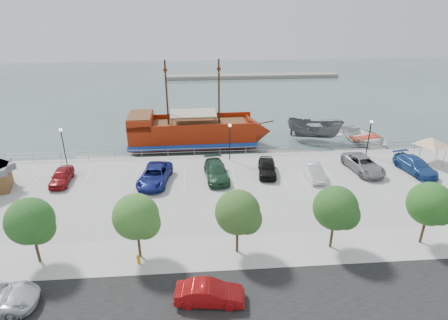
{
  "coord_description": "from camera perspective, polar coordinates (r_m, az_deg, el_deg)",
  "views": [
    {
      "loc": [
        -3.71,
        -32.11,
        17.4
      ],
      "look_at": [
        -1.0,
        2.0,
        2.0
      ],
      "focal_mm": 30.0,
      "sensor_mm": 36.0,
      "label": 1
    }
  ],
  "objects": [
    {
      "name": "ground",
      "position": [
        37.19,
        1.79,
        -5.43
      ],
      "size": [
        160.0,
        160.0,
        0.0
      ],
      "primitive_type": "plane",
      "color": "#425453"
    },
    {
      "name": "street",
      "position": [
        23.99,
        6.27,
        -22.41
      ],
      "size": [
        100.0,
        8.0,
        0.04
      ],
      "primitive_type": "cube",
      "color": "black",
      "rests_on": "land_slab"
    },
    {
      "name": "sidewalk",
      "position": [
        28.37,
        4.05,
        -13.64
      ],
      "size": [
        100.0,
        4.0,
        0.05
      ],
      "primitive_type": "cube",
      "color": "silver",
      "rests_on": "land_slab"
    },
    {
      "name": "seawall_railing",
      "position": [
        43.49,
        0.71,
        1.4
      ],
      "size": [
        50.0,
        0.06,
        1.0
      ],
      "color": "gray",
      "rests_on": "land_slab"
    },
    {
      "name": "far_shore",
      "position": [
        90.0,
        4.42,
        12.63
      ],
      "size": [
        40.0,
        3.0,
        0.8
      ],
      "primitive_type": "cube",
      "color": "gray",
      "rests_on": "ground"
    },
    {
      "name": "pirate_ship",
      "position": [
        48.05,
        -3.24,
        4.18
      ],
      "size": [
        18.55,
        5.53,
        11.65
      ],
      "rotation": [
        0.0,
        0.0,
        0.02
      ],
      "color": "maroon",
      "rests_on": "ground"
    },
    {
      "name": "patrol_boat",
      "position": [
        51.63,
        13.58,
        4.34
      ],
      "size": [
        7.83,
        5.41,
        2.84
      ],
      "primitive_type": "imported",
      "rotation": [
        0.0,
        0.0,
        1.17
      ],
      "color": "#545658",
      "rests_on": "ground"
    },
    {
      "name": "speedboat",
      "position": [
        52.42,
        20.76,
        3.03
      ],
      "size": [
        7.58,
        9.26,
        1.68
      ],
      "primitive_type": "imported",
      "rotation": [
        0.0,
        0.0,
        0.25
      ],
      "color": "silver",
      "rests_on": "ground"
    },
    {
      "name": "dock_west",
      "position": [
        46.45,
        -17.8,
        -0.06
      ],
      "size": [
        7.21,
        2.69,
        0.4
      ],
      "primitive_type": "cube",
      "rotation": [
        0.0,
        0.0,
        -0.1
      ],
      "color": "gray",
      "rests_on": "ground"
    },
    {
      "name": "dock_mid",
      "position": [
        46.65,
        10.45,
        0.83
      ],
      "size": [
        6.75,
        2.67,
        0.38
      ],
      "primitive_type": "cube",
      "rotation": [
        0.0,
        0.0,
        -0.12
      ],
      "color": "slate",
      "rests_on": "ground"
    },
    {
      "name": "dock_east",
      "position": [
        49.46,
        19.94,
        1.09
      ],
      "size": [
        6.24,
        1.88,
        0.36
      ],
      "primitive_type": "cube",
      "rotation": [
        0.0,
        0.0,
        0.02
      ],
      "color": "slate",
      "rests_on": "ground"
    },
    {
      "name": "canopy_tent",
      "position": [
        46.77,
        29.19,
        2.98
      ],
      "size": [
        5.03,
        5.03,
        3.31
      ],
      "rotation": [
        0.0,
        0.0,
        -0.32
      ],
      "color": "slate",
      "rests_on": "land_slab"
    },
    {
      "name": "street_sedan",
      "position": [
        24.1,
        -2.19,
        -19.67
      ],
      "size": [
        4.38,
        1.95,
        1.4
      ],
      "primitive_type": "imported",
      "rotation": [
        0.0,
        0.0,
        1.46
      ],
      "color": "#9C0F10",
      "rests_on": "street"
    },
    {
      "name": "fire_hydrant",
      "position": [
        27.59,
        -12.91,
        -14.52
      ],
      "size": [
        0.26,
        0.26,
        0.75
      ],
      "rotation": [
        0.0,
        0.0,
        0.02
      ],
      "color": "#C5890D",
      "rests_on": "sidewalk"
    },
    {
      "name": "lamp_post_left",
      "position": [
        43.63,
        -23.39,
        2.82
      ],
      "size": [
        0.36,
        0.36,
        4.28
      ],
      "color": "black",
      "rests_on": "land_slab"
    },
    {
      "name": "lamp_post_mid",
      "position": [
        41.39,
        0.89,
        3.78
      ],
      "size": [
        0.36,
        0.36,
        4.28
      ],
      "color": "black",
      "rests_on": "land_slab"
    },
    {
      "name": "lamp_post_right",
      "position": [
        45.7,
        21.34,
        4.08
      ],
      "size": [
        0.36,
        0.36,
        4.28
      ],
      "color": "black",
      "rests_on": "land_slab"
    },
    {
      "name": "tree_b",
      "position": [
        28.43,
        -27.2,
        -8.51
      ],
      "size": [
        3.3,
        3.2,
        5.0
      ],
      "color": "#473321",
      "rests_on": "sidewalk"
    },
    {
      "name": "tree_c",
      "position": [
        26.49,
        -12.96,
        -8.64
      ],
      "size": [
        3.3,
        3.2,
        5.0
      ],
      "color": "#473321",
      "rests_on": "sidewalk"
    },
    {
      "name": "tree_d",
      "position": [
        26.32,
        2.43,
        -8.2
      ],
      "size": [
        3.3,
        3.2,
        5.0
      ],
      "color": "#473321",
      "rests_on": "sidewalk"
    },
    {
      "name": "tree_e",
      "position": [
        27.96,
        16.94,
        -7.24
      ],
      "size": [
        3.3,
        3.2,
        5.0
      ],
      "color": "#473321",
      "rests_on": "sidewalk"
    },
    {
      "name": "tree_f",
      "position": [
        31.12,
        29.12,
        -6.08
      ],
      "size": [
        3.3,
        3.2,
        5.0
      ],
      "color": "#473321",
      "rests_on": "sidewalk"
    },
    {
      "name": "parked_car_a",
      "position": [
        40.45,
        -23.53,
        -2.29
      ],
      "size": [
        1.82,
        4.26,
        1.44
      ],
      "primitive_type": "imported",
      "rotation": [
        0.0,
        0.0,
        0.03
      ],
      "color": "maroon",
      "rests_on": "land_slab"
    },
    {
      "name": "parked_car_c",
      "position": [
        37.73,
        -10.5,
        -2.31
      ],
      "size": [
        3.54,
        6.11,
        1.6
      ],
      "primitive_type": "imported",
      "rotation": [
        0.0,
        0.0,
        -0.16
      ],
      "color": "navy",
      "rests_on": "land_slab"
    },
    {
      "name": "parked_car_d",
      "position": [
        37.93,
        -1.18,
        -1.76
      ],
      "size": [
        2.66,
        5.54,
        1.56
      ],
      "primitive_type": "imported",
      "rotation": [
        0.0,
        0.0,
        0.09
      ],
      "color": "#21462F",
      "rests_on": "land_slab"
    },
    {
      "name": "parked_car_e",
      "position": [
        39.1,
        6.59,
        -1.11
      ],
      "size": [
        2.38,
        4.7,
        1.53
      ],
      "primitive_type": "imported",
      "rotation": [
        0.0,
        0.0,
        -0.13
      ],
      "color": "black",
      "rests_on": "land_slab"
    },
    {
      "name": "parked_car_f",
      "position": [
        39.26,
        13.55,
        -1.67
      ],
      "size": [
        1.5,
        4.25,
        1.4
      ],
      "primitive_type": "imported",
      "rotation": [
        0.0,
        0.0,
        -0.0
      ],
      "color": "white",
      "rests_on": "land_slab"
    },
    {
      "name": "parked_car_g",
      "position": [
        42.17,
        20.46,
        -0.61
      ],
      "size": [
        3.39,
        5.91,
        1.55
      ],
      "primitive_type": "imported",
      "rotation": [
        0.0,
        0.0,
        0.15
      ],
      "color": "gray",
      "rests_on": "land_slab"
    },
    {
      "name": "parked_car_h",
      "position": [
        44.12,
        27.14,
        -0.73
      ],
      "size": [
        3.14,
        5.66,
        1.55
      ],
      "primitive_type": "imported",
      "rotation": [
        0.0,
        0.0,
        0.19
      ],
      "color": "navy",
      "rests_on": "land_slab"
    }
  ]
}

